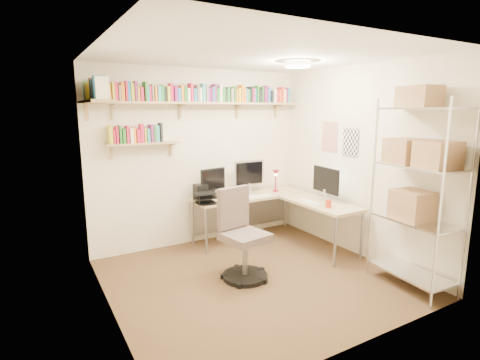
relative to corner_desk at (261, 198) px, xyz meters
name	(u,v)px	position (x,y,z in m)	size (l,w,h in m)	color
ground	(255,278)	(-0.69, -0.96, -0.68)	(3.20, 3.20, 0.00)	#49351F
room_shell	(256,145)	(-0.69, -0.96, 0.87)	(3.24, 3.04, 2.52)	beige
wall_shelves	(176,102)	(-1.11, 0.34, 1.36)	(3.12, 1.09, 0.80)	tan
corner_desk	(261,198)	(0.00, 0.00, 0.00)	(1.82, 1.74, 1.18)	tan
office_chair	(242,241)	(-0.81, -0.85, -0.23)	(0.56, 0.56, 1.05)	black
wire_rack	(418,166)	(0.68, -1.97, 0.67)	(0.51, 0.92, 2.18)	silver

